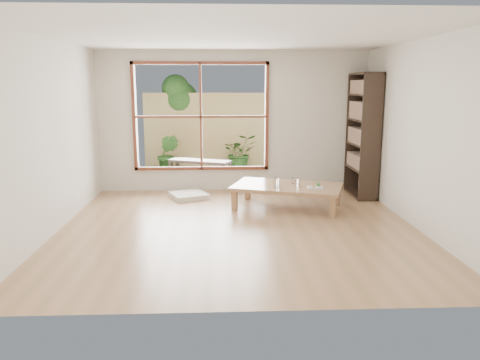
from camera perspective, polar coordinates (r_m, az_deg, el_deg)
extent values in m
plane|color=tan|center=(6.65, -0.20, -5.82)|extent=(5.00, 5.00, 0.00)
cube|color=#947048|center=(7.65, 5.78, -0.83)|extent=(1.95, 1.48, 0.05)
cube|color=#947048|center=(7.50, -0.67, -2.51)|extent=(0.11, 0.11, 0.32)
cube|color=#947048|center=(8.24, 0.96, -1.22)|extent=(0.11, 0.11, 0.32)
cube|color=#947048|center=(7.21, 11.25, -3.31)|extent=(0.11, 0.11, 0.32)
cube|color=#947048|center=(7.98, 11.78, -1.89)|extent=(0.11, 0.11, 0.32)
cube|color=silver|center=(8.41, -6.30, -1.87)|extent=(0.77, 0.77, 0.08)
cube|color=#2E211A|center=(8.67, 14.75, 5.29)|extent=(0.35, 0.99, 2.19)
cylinder|color=silver|center=(7.49, 4.47, -0.29)|extent=(0.08, 0.08, 0.15)
cylinder|color=silver|center=(7.66, 6.89, -0.24)|extent=(0.07, 0.07, 0.11)
cylinder|color=silver|center=(7.77, 6.60, -0.09)|extent=(0.08, 0.08, 0.10)
cylinder|color=silver|center=(7.69, 4.30, -0.21)|extent=(0.07, 0.07, 0.08)
cube|color=white|center=(7.50, 9.11, -0.90)|extent=(0.26, 0.20, 0.02)
sphere|color=#33712D|center=(7.54, 9.53, -0.54)|extent=(0.06, 0.06, 0.06)
cube|color=#BF8A2D|center=(7.46, 8.97, -0.82)|extent=(0.05, 0.04, 0.02)
cube|color=beige|center=(7.51, 8.61, -0.73)|extent=(0.06, 0.05, 0.02)
cylinder|color=silver|center=(7.45, 9.40, -0.88)|extent=(0.14, 0.02, 0.01)
cube|color=#362F27|center=(10.10, -4.40, 0.19)|extent=(2.80, 2.00, 0.05)
cube|color=#2E211A|center=(9.83, -4.93, 2.29)|extent=(1.35, 0.85, 0.05)
cube|color=#2E211A|center=(10.01, -8.44, 1.18)|extent=(0.08, 0.08, 0.36)
cube|color=#2E211A|center=(10.26, -7.65, 1.46)|extent=(0.08, 0.08, 0.36)
cube|color=#2E211A|center=(9.49, -1.95, 0.73)|extent=(0.08, 0.08, 0.36)
cube|color=#2E211A|center=(9.76, -1.30, 1.04)|extent=(0.08, 0.08, 0.36)
cube|color=tan|center=(10.96, -4.30, 5.84)|extent=(2.80, 0.06, 1.80)
imported|color=#335D22|center=(10.84, -0.02, 3.40)|extent=(0.86, 0.78, 0.84)
imported|color=#335D22|center=(10.59, -8.78, 3.15)|extent=(0.55, 0.48, 0.87)
cylinder|color=#4C3D2D|center=(11.31, -7.81, 5.43)|extent=(0.14, 0.14, 1.60)
sphere|color=#335D22|center=(11.24, -7.31, 9.76)|extent=(0.84, 0.84, 0.84)
sphere|color=#335D22|center=(11.35, -8.63, 8.73)|extent=(0.70, 0.70, 0.70)
sphere|color=#335D22|center=(11.15, -7.86, 11.01)|extent=(0.64, 0.64, 0.64)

